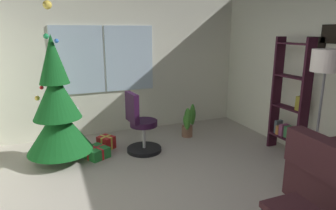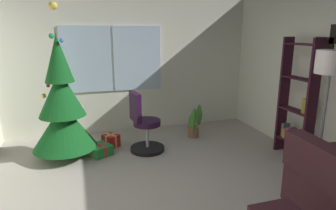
{
  "view_description": "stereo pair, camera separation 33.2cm",
  "coord_description": "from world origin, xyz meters",
  "px_view_note": "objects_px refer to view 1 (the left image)",
  "views": [
    {
      "loc": [
        -1.32,
        -2.59,
        1.93
      ],
      "look_at": [
        0.16,
        1.05,
        0.93
      ],
      "focal_mm": 31.63,
      "sensor_mm": 36.0,
      "label": 1
    },
    {
      "loc": [
        -1.0,
        -2.7,
        1.93
      ],
      "look_at": [
        0.16,
        1.05,
        0.93
      ],
      "focal_mm": 31.63,
      "sensor_mm": 36.0,
      "label": 2
    }
  ],
  "objects_px": {
    "gift_box_red": "(106,142)",
    "office_chair": "(141,129)",
    "holiday_tree": "(57,111)",
    "gift_box_green": "(96,152)",
    "floor_lamp": "(325,70)",
    "bookshelf": "(290,104)",
    "potted_plant": "(189,122)"
  },
  "relations": [
    {
      "from": "gift_box_green",
      "to": "floor_lamp",
      "type": "height_order",
      "value": "floor_lamp"
    },
    {
      "from": "holiday_tree",
      "to": "office_chair",
      "type": "height_order",
      "value": "holiday_tree"
    },
    {
      "from": "floor_lamp",
      "to": "holiday_tree",
      "type": "bearing_deg",
      "value": 150.28
    },
    {
      "from": "office_chair",
      "to": "potted_plant",
      "type": "height_order",
      "value": "office_chair"
    },
    {
      "from": "holiday_tree",
      "to": "gift_box_red",
      "type": "height_order",
      "value": "holiday_tree"
    },
    {
      "from": "potted_plant",
      "to": "bookshelf",
      "type": "bearing_deg",
      "value": -48.38
    },
    {
      "from": "bookshelf",
      "to": "potted_plant",
      "type": "xyz_separation_m",
      "value": [
        -1.13,
        1.27,
        -0.52
      ]
    },
    {
      "from": "gift_box_green",
      "to": "bookshelf",
      "type": "bearing_deg",
      "value": -18.45
    },
    {
      "from": "bookshelf",
      "to": "office_chair",
      "type": "bearing_deg",
      "value": 157.29
    },
    {
      "from": "bookshelf",
      "to": "floor_lamp",
      "type": "relative_size",
      "value": 1.08
    },
    {
      "from": "gift_box_green",
      "to": "office_chair",
      "type": "height_order",
      "value": "office_chair"
    },
    {
      "from": "bookshelf",
      "to": "potted_plant",
      "type": "bearing_deg",
      "value": 131.62
    },
    {
      "from": "gift_box_red",
      "to": "floor_lamp",
      "type": "relative_size",
      "value": 0.19
    },
    {
      "from": "gift_box_red",
      "to": "floor_lamp",
      "type": "distance_m",
      "value": 3.42
    },
    {
      "from": "floor_lamp",
      "to": "potted_plant",
      "type": "xyz_separation_m",
      "value": [
        -0.89,
        2.02,
        -1.17
      ]
    },
    {
      "from": "gift_box_red",
      "to": "gift_box_green",
      "type": "bearing_deg",
      "value": -125.33
    },
    {
      "from": "gift_box_green",
      "to": "office_chair",
      "type": "xyz_separation_m",
      "value": [
        0.71,
        -0.05,
        0.31
      ]
    },
    {
      "from": "floor_lamp",
      "to": "potted_plant",
      "type": "distance_m",
      "value": 2.5
    },
    {
      "from": "gift_box_green",
      "to": "bookshelf",
      "type": "distance_m",
      "value": 3.11
    },
    {
      "from": "office_chair",
      "to": "bookshelf",
      "type": "bearing_deg",
      "value": -22.71
    },
    {
      "from": "bookshelf",
      "to": "floor_lamp",
      "type": "bearing_deg",
      "value": -107.42
    },
    {
      "from": "holiday_tree",
      "to": "gift_box_red",
      "type": "relative_size",
      "value": 7.17
    },
    {
      "from": "gift_box_green",
      "to": "floor_lamp",
      "type": "bearing_deg",
      "value": -33.0
    },
    {
      "from": "office_chair",
      "to": "floor_lamp",
      "type": "xyz_separation_m",
      "value": [
        1.92,
        -1.66,
        1.05
      ]
    },
    {
      "from": "office_chair",
      "to": "potted_plant",
      "type": "distance_m",
      "value": 1.1
    },
    {
      "from": "gift_box_red",
      "to": "office_chair",
      "type": "height_order",
      "value": "office_chair"
    },
    {
      "from": "office_chair",
      "to": "potted_plant",
      "type": "xyz_separation_m",
      "value": [
        1.03,
        0.36,
        -0.11
      ]
    },
    {
      "from": "office_chair",
      "to": "floor_lamp",
      "type": "distance_m",
      "value": 2.75
    },
    {
      "from": "holiday_tree",
      "to": "gift_box_green",
      "type": "xyz_separation_m",
      "value": [
        0.51,
        -0.08,
        -0.7
      ]
    },
    {
      "from": "gift_box_green",
      "to": "holiday_tree",
      "type": "bearing_deg",
      "value": 170.76
    },
    {
      "from": "bookshelf",
      "to": "floor_lamp",
      "type": "xyz_separation_m",
      "value": [
        -0.24,
        -0.75,
        0.64
      ]
    },
    {
      "from": "floor_lamp",
      "to": "potted_plant",
      "type": "bearing_deg",
      "value": 113.75
    }
  ]
}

